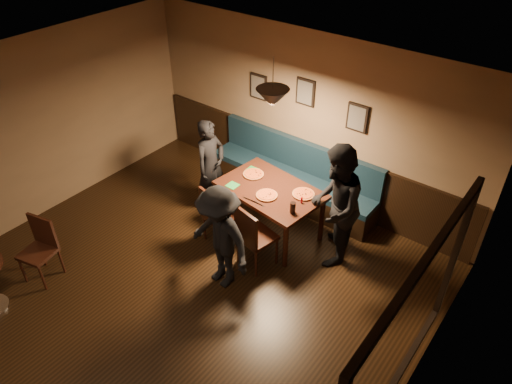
# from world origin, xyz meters

# --- Properties ---
(floor) EXTENTS (7.00, 7.00, 0.00)m
(floor) POSITION_xyz_m (0.00, 0.00, 0.00)
(floor) COLOR black
(floor) RESTS_ON ground
(ceiling) EXTENTS (7.00, 7.00, 0.00)m
(ceiling) POSITION_xyz_m (0.00, 0.00, 2.80)
(ceiling) COLOR silver
(ceiling) RESTS_ON ground
(wall_back) EXTENTS (6.00, 0.00, 6.00)m
(wall_back) POSITION_xyz_m (0.00, 3.50, 1.40)
(wall_back) COLOR #8C704F
(wall_back) RESTS_ON ground
(wainscot) EXTENTS (5.88, 0.06, 1.00)m
(wainscot) POSITION_xyz_m (0.00, 3.47, 0.50)
(wainscot) COLOR black
(wainscot) RESTS_ON ground
(booth_bench) EXTENTS (3.00, 0.60, 1.00)m
(booth_bench) POSITION_xyz_m (0.00, 3.20, 0.50)
(booth_bench) COLOR #0F232D
(booth_bench) RESTS_ON ground
(window_frame) EXTENTS (0.06, 2.56, 1.86)m
(window_frame) POSITION_xyz_m (2.96, 0.50, 1.50)
(window_frame) COLOR black
(window_frame) RESTS_ON wall_right
(window_glass) EXTENTS (0.00, 2.40, 2.40)m
(window_glass) POSITION_xyz_m (2.93, 0.50, 1.50)
(window_glass) COLOR black
(window_glass) RESTS_ON wall_right
(picture_left) EXTENTS (0.32, 0.04, 0.42)m
(picture_left) POSITION_xyz_m (-0.90, 3.47, 1.70)
(picture_left) COLOR black
(picture_left) RESTS_ON wall_back
(picture_center) EXTENTS (0.32, 0.04, 0.42)m
(picture_center) POSITION_xyz_m (0.00, 3.47, 1.85)
(picture_center) COLOR black
(picture_center) RESTS_ON wall_back
(picture_right) EXTENTS (0.32, 0.04, 0.42)m
(picture_right) POSITION_xyz_m (0.90, 3.47, 1.70)
(picture_right) COLOR black
(picture_right) RESTS_ON wall_back
(pendant_lamp) EXTENTS (0.44, 0.44, 0.25)m
(pendant_lamp) POSITION_xyz_m (0.23, 2.29, 2.25)
(pendant_lamp) COLOR black
(pendant_lamp) RESTS_ON ceiling
(dining_table) EXTENTS (1.62, 1.15, 0.81)m
(dining_table) POSITION_xyz_m (0.23, 2.29, 0.41)
(dining_table) COLOR black
(dining_table) RESTS_ON floor
(chair_near_left) EXTENTS (0.51, 0.51, 0.97)m
(chair_near_left) POSITION_xyz_m (-0.22, 1.68, 0.49)
(chair_near_left) COLOR black
(chair_near_left) RESTS_ON floor
(chair_near_right) EXTENTS (0.54, 0.54, 1.03)m
(chair_near_right) POSITION_xyz_m (0.50, 1.62, 0.51)
(chair_near_right) COLOR black
(chair_near_right) RESTS_ON floor
(diner_left) EXTENTS (0.38, 0.57, 1.56)m
(diner_left) POSITION_xyz_m (-0.92, 2.25, 0.78)
(diner_left) COLOR black
(diner_left) RESTS_ON floor
(diner_right) EXTENTS (0.97, 1.08, 1.84)m
(diner_right) POSITION_xyz_m (1.25, 2.37, 0.92)
(diner_right) COLOR black
(diner_right) RESTS_ON floor
(diner_front) EXTENTS (1.06, 0.70, 1.55)m
(diner_front) POSITION_xyz_m (0.33, 1.04, 0.77)
(diner_front) COLOR black
(diner_front) RESTS_ON floor
(pizza_a) EXTENTS (0.37, 0.37, 0.04)m
(pizza_a) POSITION_xyz_m (-0.19, 2.42, 0.83)
(pizza_a) COLOR orange
(pizza_a) RESTS_ON dining_table
(pizza_b) EXTENTS (0.41, 0.41, 0.04)m
(pizza_b) POSITION_xyz_m (0.29, 2.11, 0.83)
(pizza_b) COLOR orange
(pizza_b) RESTS_ON dining_table
(pizza_c) EXTENTS (0.38, 0.38, 0.04)m
(pizza_c) POSITION_xyz_m (0.70, 2.45, 0.83)
(pizza_c) COLOR #C26724
(pizza_c) RESTS_ON dining_table
(soda_glass) EXTENTS (0.10, 0.10, 0.17)m
(soda_glass) POSITION_xyz_m (0.80, 2.02, 0.89)
(soda_glass) COLOR black
(soda_glass) RESTS_ON dining_table
(tabasco_bottle) EXTENTS (0.03, 0.03, 0.12)m
(tabasco_bottle) POSITION_xyz_m (0.78, 2.28, 0.87)
(tabasco_bottle) COLOR #970510
(tabasco_bottle) RESTS_ON dining_table
(napkin_a) EXTENTS (0.17, 0.17, 0.01)m
(napkin_a) POSITION_xyz_m (-0.30, 2.52, 0.81)
(napkin_a) COLOR #1D6D26
(napkin_a) RESTS_ON dining_table
(napkin_b) EXTENTS (0.17, 0.17, 0.01)m
(napkin_b) POSITION_xyz_m (-0.26, 2.01, 0.81)
(napkin_b) COLOR #1F772D
(napkin_b) RESTS_ON dining_table
(cutlery_set) EXTENTS (0.21, 0.03, 0.00)m
(cutlery_set) POSITION_xyz_m (0.22, 1.89, 0.81)
(cutlery_set) COLOR white
(cutlery_set) RESTS_ON dining_table
(cafe_chair_far) EXTENTS (0.50, 0.50, 0.93)m
(cafe_chair_far) POSITION_xyz_m (-1.67, -0.41, 0.47)
(cafe_chair_far) COLOR black
(cafe_chair_far) RESTS_ON floor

